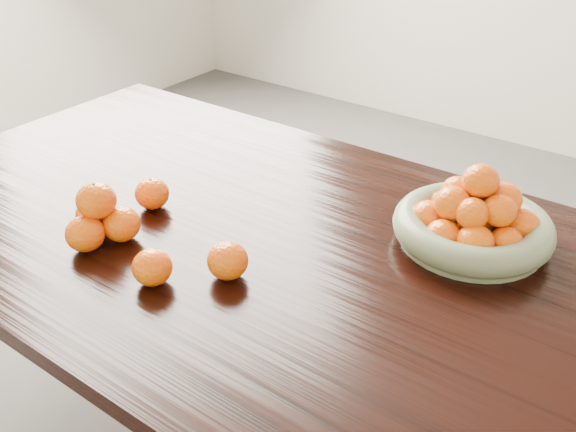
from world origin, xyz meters
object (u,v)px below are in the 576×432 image
Objects in this scene: dining_table at (290,279)px; orange_pyramid at (99,218)px; loose_orange_0 at (152,193)px; fruit_bowl at (474,222)px.

orange_pyramid is (-0.33, -0.21, 0.14)m from dining_table.
loose_orange_0 reaches higher than dining_table.
fruit_bowl is 0.76m from orange_pyramid.
dining_table is 26.06× the size of loose_orange_0.
fruit_bowl reaches higher than loose_orange_0.
orange_pyramid is (-0.62, -0.44, 0.00)m from fruit_bowl.
orange_pyramid is at bearing -85.35° from loose_orange_0.
dining_table is at bearing 33.37° from orange_pyramid.
loose_orange_0 is (-0.63, -0.28, -0.01)m from fruit_bowl.
fruit_bowl is 4.21× the size of loose_orange_0.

